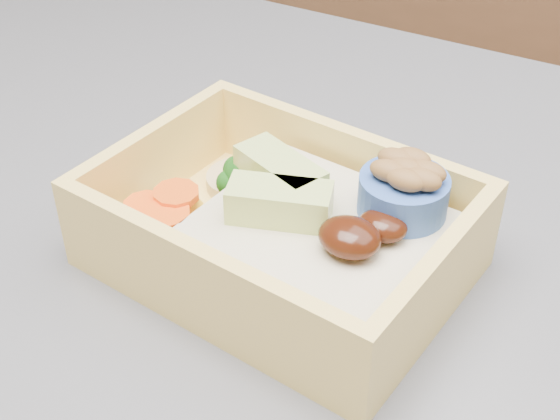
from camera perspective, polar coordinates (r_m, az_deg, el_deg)
The scene contains 1 object.
bento_box at distance 0.44m, azimuth 0.83°, elevation -1.50°, with size 0.22×0.17×0.07m.
Camera 1 is at (0.06, -0.32, 1.22)m, focal length 50.00 mm.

